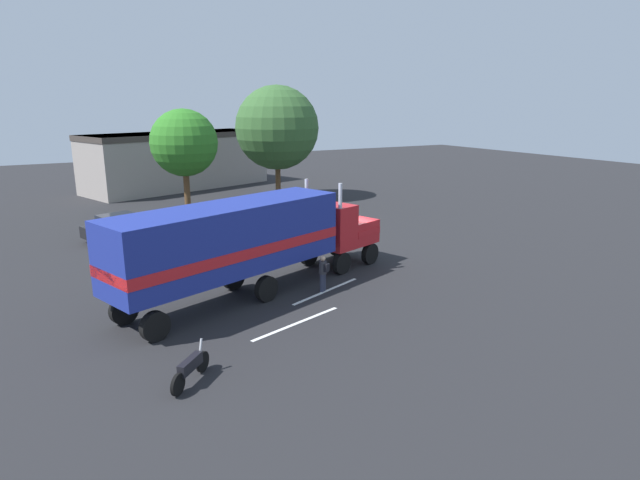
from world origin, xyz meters
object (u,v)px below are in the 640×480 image
person_bystander (323,272)px  motorcycle (191,368)px  tree_left (184,143)px  tree_center (277,128)px  semi_truck (250,239)px  parked_car (121,226)px

person_bystander → motorcycle: size_ratio=1.03×
motorcycle → tree_left: size_ratio=0.20×
person_bystander → tree_center: bearing=70.2°
person_bystander → semi_truck: bearing=157.5°
parked_car → motorcycle: (-1.05, -19.21, -0.33)m
semi_truck → motorcycle: (-4.43, -6.23, -2.04)m
tree_left → motorcycle: bearing=-105.2°
semi_truck → tree_center: bearing=62.5°
tree_left → parked_car: bearing=-138.9°
semi_truck → person_bystander: 3.57m
semi_truck → tree_left: 18.13m
semi_truck → parked_car: size_ratio=3.00×
semi_truck → person_bystander: bearing=-22.5°
person_bystander → parked_car: person_bystander is taller
person_bystander → tree_left: (-0.81, 19.00, 4.46)m
person_bystander → motorcycle: bearing=-145.7°
parked_car → tree_left: size_ratio=0.61×
tree_left → semi_truck: bearing=-96.8°
semi_truck → parked_car: semi_truck is taller
tree_center → person_bystander: bearing=-109.8°
person_bystander → tree_center: 24.34m
tree_center → semi_truck: bearing=-117.5°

